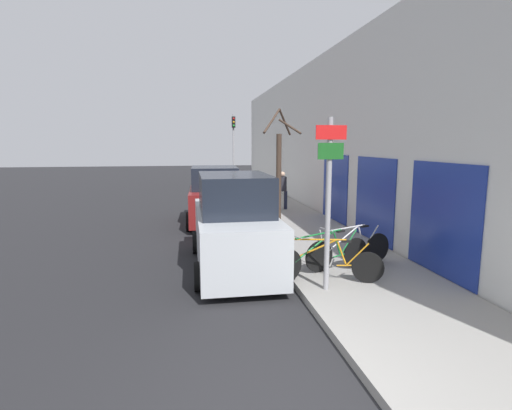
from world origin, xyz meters
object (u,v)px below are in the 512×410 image
Objects in this scene: parked_car_0 at (234,226)px; parked_car_1 at (215,198)px; bicycle_0 at (324,262)px; pedestrian_near at (282,188)px; signpost at (328,197)px; bicycle_1 at (323,256)px; street_tree at (279,177)px; traffic_light at (234,143)px; bicycle_2 at (349,250)px.

parked_car_1 is (-0.10, 5.55, -0.05)m from parked_car_0.
pedestrian_near reaches higher than bicycle_0.
parked_car_0 is at bearing 126.33° from signpost.
bicycle_1 is 1.50× the size of pedestrian_near.
signpost is 0.86× the size of street_tree.
parked_car_0 is 2.84× the size of pedestrian_near.
signpost reaches higher than bicycle_1.
pedestrian_near is at bearing 68.45° from parked_car_0.
signpost is 4.54m from street_tree.
street_tree reaches higher than bicycle_0.
parked_car_1 is 9.10m from traffic_light.
parked_car_0 is (-1.79, 1.28, 0.46)m from bicycle_1.
bicycle_2 is 0.50× the size of parked_car_0.
signpost is 2.80m from parked_car_0.
pedestrian_near is (3.05, 1.91, 0.12)m from parked_car_1.
bicycle_0 is (0.14, 0.54, -1.44)m from signpost.
signpost reaches higher than bicycle_0.
pedestrian_near is (1.39, 9.59, -0.89)m from signpost.
parked_car_0 is 5.55m from parked_car_1.
signpost is 7.92m from parked_car_1.
bicycle_0 is at bearing -73.80° from parked_car_1.
bicycle_0 is 1.38× the size of pedestrian_near.
pedestrian_near is at bearing 75.43° from street_tree.
bicycle_1 is (0.23, 0.85, -1.42)m from signpost.
bicycle_2 is at bearing -18.26° from parked_car_0.
pedestrian_near is (1.25, 9.04, 0.55)m from bicycle_0.
street_tree reaches higher than bicycle_1.
signpost reaches higher than bicycle_2.
signpost is 2.03× the size of pedestrian_near.
bicycle_0 is 0.53× the size of parked_car_1.
bicycle_0 is 2.37m from parked_car_0.
parked_car_1 is at bearing 46.14° from pedestrian_near.
pedestrian_near reaches higher than bicycle_2.
street_tree is (-0.06, 3.99, 1.45)m from bicycle_0.
bicycle_0 is 4.25m from street_tree.
bicycle_2 is 3.67m from street_tree.
bicycle_2 reaches higher than bicycle_1.
bicycle_0 is 0.98× the size of bicycle_2.
bicycle_1 is 0.54× the size of traffic_light.
street_tree reaches higher than bicycle_2.
bicycle_2 reaches higher than bicycle_0.
bicycle_0 is at bearing 96.20° from pedestrian_near.
traffic_light is at bearing -20.80° from bicycle_1.
signpost is 0.78× the size of parked_car_1.
parked_car_1 is (-1.80, 7.13, 0.44)m from bicycle_0.
bicycle_2 is 2.74m from parked_car_0.
traffic_light is (-1.35, 6.79, 1.94)m from pedestrian_near.
bicycle_1 is (0.09, 0.31, 0.02)m from bicycle_0.
traffic_light is at bearing 90.17° from street_tree.
signpost reaches higher than parked_car_0.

